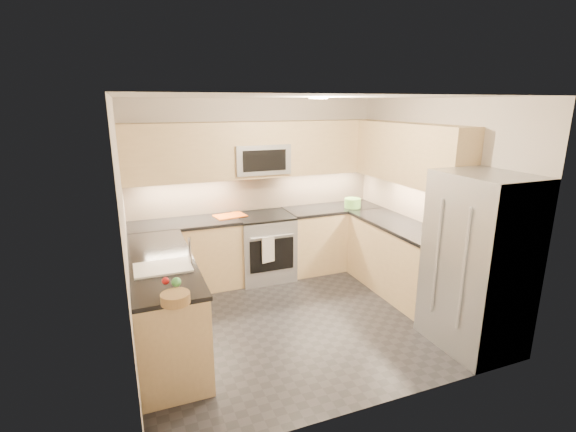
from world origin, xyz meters
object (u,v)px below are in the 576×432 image
at_px(utensil_bowl, 353,203).
at_px(cutting_board, 230,216).
at_px(fruit_basket, 175,298).
at_px(gas_range, 264,247).
at_px(refrigerator, 478,263).
at_px(microwave, 260,159).

distance_m(utensil_bowl, cutting_board, 1.82).
distance_m(utensil_bowl, fruit_basket, 3.57).
height_order(cutting_board, fruit_basket, fruit_basket).
relative_size(gas_range, cutting_board, 2.21).
relative_size(refrigerator, utensil_bowl, 7.52).
bearing_deg(microwave, refrigerator, -60.38).
distance_m(microwave, utensil_bowl, 1.54).
xyz_separation_m(gas_range, microwave, (0.00, 0.12, 1.24)).
distance_m(microwave, refrigerator, 3.04).
relative_size(microwave, fruit_basket, 3.36).
bearing_deg(cutting_board, microwave, 5.43).
distance_m(gas_range, fruit_basket, 2.77).
bearing_deg(gas_range, fruit_basket, -122.81).
distance_m(refrigerator, utensil_bowl, 2.32).
xyz_separation_m(cutting_board, fruit_basket, (-1.01, -2.37, 0.03)).
height_order(refrigerator, cutting_board, refrigerator).
relative_size(refrigerator, fruit_basket, 7.96).
distance_m(gas_range, microwave, 1.25).
height_order(gas_range, refrigerator, refrigerator).
relative_size(microwave, refrigerator, 0.42).
xyz_separation_m(gas_range, refrigerator, (1.45, -2.43, 0.45)).
xyz_separation_m(utensil_bowl, cutting_board, (-1.81, 0.19, -0.06)).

